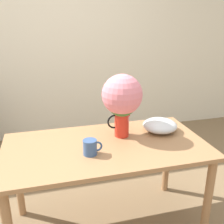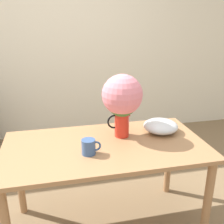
{
  "view_description": "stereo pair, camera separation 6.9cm",
  "coord_description": "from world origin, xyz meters",
  "views": [
    {
      "loc": [
        -0.17,
        -1.71,
        1.62
      ],
      "look_at": [
        0.3,
        0.09,
        0.95
      ],
      "focal_mm": 42.0,
      "sensor_mm": 36.0,
      "label": 1
    },
    {
      "loc": [
        -0.1,
        -1.72,
        1.62
      ],
      "look_at": [
        0.3,
        0.09,
        0.95
      ],
      "focal_mm": 42.0,
      "sensor_mm": 36.0,
      "label": 2
    }
  ],
  "objects": [
    {
      "name": "wall_back",
      "position": [
        0.0,
        1.92,
        1.3
      ],
      "size": [
        8.0,
        0.05,
        2.6
      ],
      "color": "#EDE5CC",
      "rests_on": "ground_plane"
    },
    {
      "name": "table",
      "position": [
        0.23,
        -0.04,
        0.65
      ],
      "size": [
        1.48,
        0.78,
        0.75
      ],
      "color": "#A3754C",
      "rests_on": "ground_plane"
    },
    {
      "name": "flower_vase",
      "position": [
        0.38,
        0.09,
        1.05
      ],
      "size": [
        0.31,
        0.31,
        0.49
      ],
      "color": "red",
      "rests_on": "table"
    },
    {
      "name": "coffee_mug",
      "position": [
        0.09,
        -0.15,
        0.8
      ],
      "size": [
        0.13,
        0.09,
        0.11
      ],
      "color": "#385689",
      "rests_on": "table"
    },
    {
      "name": "white_bowl",
      "position": [
        0.71,
        0.09,
        0.8
      ],
      "size": [
        0.28,
        0.28,
        0.1
      ],
      "color": "silver",
      "rests_on": "table"
    }
  ]
}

